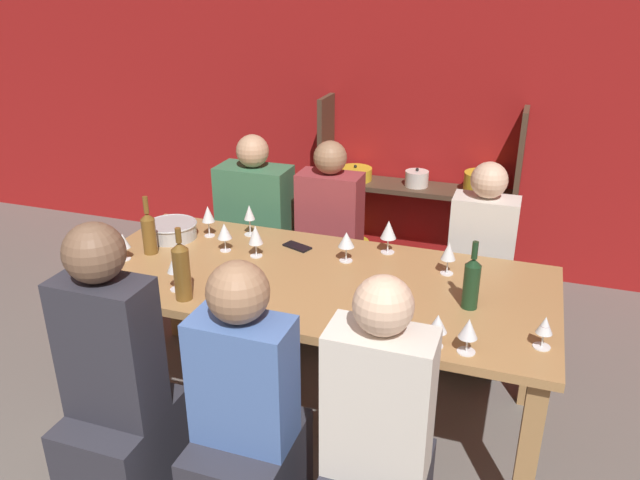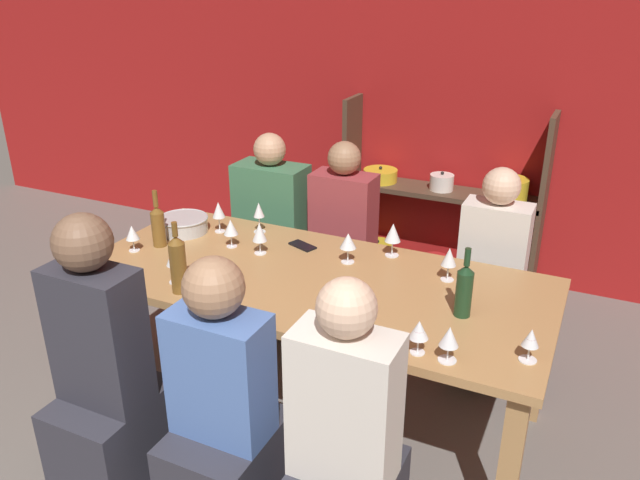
% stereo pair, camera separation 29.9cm
% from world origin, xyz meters
% --- Properties ---
extents(wall_back_red, '(8.80, 0.06, 2.70)m').
position_xyz_m(wall_back_red, '(0.00, 3.83, 1.35)').
color(wall_back_red, '#A31919').
rests_on(wall_back_red, ground_plane).
extents(shelf_unit, '(1.43, 0.30, 1.28)m').
position_xyz_m(shelf_unit, '(0.27, 3.63, 0.47)').
color(shelf_unit, '#4C3828').
rests_on(shelf_unit, ground_plane).
extents(dining_table, '(2.25, 1.00, 0.77)m').
position_xyz_m(dining_table, '(0.12, 1.82, 0.69)').
color(dining_table, '#AD7F4C').
rests_on(dining_table, ground_plane).
extents(mixing_bowl, '(0.28, 0.28, 0.09)m').
position_xyz_m(mixing_bowl, '(-0.77, 2.02, 0.82)').
color(mixing_bowl, '#B7BABC').
rests_on(mixing_bowl, dining_table).
extents(wine_bottle_green, '(0.07, 0.07, 0.31)m').
position_xyz_m(wine_bottle_green, '(-0.76, 1.81, 0.89)').
color(wine_bottle_green, brown).
rests_on(wine_bottle_green, dining_table).
extents(wine_bottle_dark, '(0.07, 0.07, 0.31)m').
position_xyz_m(wine_bottle_dark, '(0.86, 1.77, 0.90)').
color(wine_bottle_dark, '#19381E').
rests_on(wine_bottle_dark, dining_table).
extents(wine_bottle_amber, '(0.07, 0.07, 0.34)m').
position_xyz_m(wine_bottle_amber, '(-0.34, 1.43, 0.91)').
color(wine_bottle_amber, brown).
rests_on(wine_bottle_amber, dining_table).
extents(wine_glass_empty_a, '(0.07, 0.07, 0.17)m').
position_xyz_m(wine_glass_empty_a, '(-0.23, 1.95, 0.89)').
color(wine_glass_empty_a, white).
rests_on(wine_glass_empty_a, dining_table).
extents(wine_glass_white_a, '(0.07, 0.07, 0.14)m').
position_xyz_m(wine_glass_white_a, '(-0.84, 1.70, 0.87)').
color(wine_glass_white_a, white).
rests_on(wine_glass_white_a, dining_table).
extents(wine_glass_red_a, '(0.08, 0.08, 0.16)m').
position_xyz_m(wine_glass_red_a, '(0.22, 2.04, 0.88)').
color(wine_glass_red_a, white).
rests_on(wine_glass_red_a, dining_table).
extents(wine_glass_red_b, '(0.07, 0.07, 0.15)m').
position_xyz_m(wine_glass_red_b, '(0.89, 1.41, 0.87)').
color(wine_glass_red_b, white).
rests_on(wine_glass_red_b, dining_table).
extents(wine_glass_red_c, '(0.08, 0.08, 0.14)m').
position_xyz_m(wine_glass_red_c, '(0.78, 1.41, 0.87)').
color(wine_glass_red_c, white).
rests_on(wine_glass_red_c, dining_table).
extents(wine_glass_red_d, '(0.07, 0.07, 0.17)m').
position_xyz_m(wine_glass_red_d, '(-0.38, 2.20, 0.90)').
color(wine_glass_red_d, white).
rests_on(wine_glass_red_d, dining_table).
extents(wine_glass_red_e, '(0.07, 0.07, 0.18)m').
position_xyz_m(wine_glass_red_e, '(-0.42, 1.50, 0.90)').
color(wine_glass_red_e, white).
rests_on(wine_glass_red_e, dining_table).
extents(wine_glass_red_f, '(0.07, 0.07, 0.13)m').
position_xyz_m(wine_glass_red_f, '(1.17, 1.54, 0.86)').
color(wine_glass_red_f, white).
rests_on(wine_glass_red_f, dining_table).
extents(wine_glass_white_b, '(0.08, 0.08, 0.15)m').
position_xyz_m(wine_glass_white_b, '(-0.41, 1.96, 0.88)').
color(wine_glass_white_b, white).
rests_on(wine_glass_white_b, dining_table).
extents(wine_glass_white_c, '(0.07, 0.07, 0.18)m').
position_xyz_m(wine_glass_white_c, '(-0.58, 2.11, 0.90)').
color(wine_glass_white_c, white).
rests_on(wine_glass_white_c, dining_table).
extents(wine_glass_red_g, '(0.08, 0.08, 0.18)m').
position_xyz_m(wine_glass_red_g, '(0.39, 2.21, 0.89)').
color(wine_glass_red_g, white).
rests_on(wine_glass_red_g, dining_table).
extents(wine_glass_red_h, '(0.07, 0.07, 0.16)m').
position_xyz_m(wine_glass_red_h, '(0.72, 2.07, 0.89)').
color(wine_glass_red_h, white).
rests_on(wine_glass_red_h, dining_table).
extents(cell_phone, '(0.17, 0.12, 0.01)m').
position_xyz_m(cell_phone, '(-0.07, 2.12, 0.78)').
color(cell_phone, black).
rests_on(cell_phone, dining_table).
extents(person_near_a, '(0.37, 0.46, 1.30)m').
position_xyz_m(person_near_a, '(-0.41, 0.98, 0.49)').
color(person_near_a, '#2D2D38').
rests_on(person_near_a, ground_plane).
extents(person_far_a, '(0.38, 0.47, 1.22)m').
position_xyz_m(person_far_a, '(-0.07, 2.66, 0.45)').
color(person_far_a, '#2D2D38').
rests_on(person_far_a, ground_plane).
extents(person_near_b, '(0.38, 0.47, 1.20)m').
position_xyz_m(person_near_b, '(0.13, 1.03, 0.45)').
color(person_near_b, '#2D2D38').
rests_on(person_near_b, ground_plane).
extents(person_far_b, '(0.35, 0.44, 1.19)m').
position_xyz_m(person_far_b, '(0.84, 2.60, 0.44)').
color(person_far_b, '#2D2D38').
rests_on(person_far_b, ground_plane).
extents(person_near_c, '(0.36, 0.45, 1.25)m').
position_xyz_m(person_near_c, '(0.66, 0.99, 0.47)').
color(person_near_c, '#2D2D38').
rests_on(person_near_c, ground_plane).
extents(person_far_c, '(0.45, 0.56, 1.22)m').
position_xyz_m(person_far_c, '(-0.56, 2.64, 0.44)').
color(person_far_c, '#2D2D38').
rests_on(person_far_c, ground_plane).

